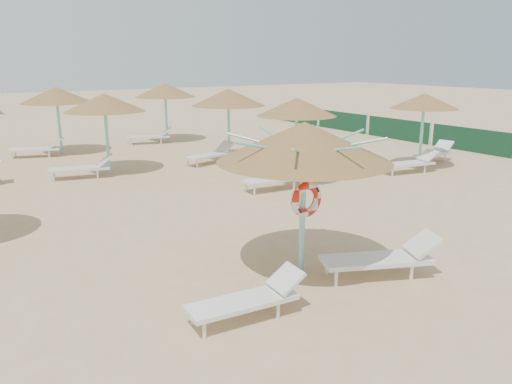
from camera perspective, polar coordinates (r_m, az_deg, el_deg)
ground at (r=9.14m, az=3.67°, el=-9.48°), size 120.00×120.00×0.00m
main_palapa at (r=8.68m, az=5.53°, el=5.64°), size 3.06×3.06×2.74m
lounger_main_a at (r=7.62m, az=-0.73°, el=-12.06°), size 1.84×0.67×0.66m
lounger_main_b at (r=9.23m, az=14.39°, el=-7.24°), size 2.17×1.39×0.76m
palapa_field at (r=18.63m, az=-16.15°, el=9.81°), size 19.43×13.41×2.72m
windbreak_fence at (r=25.45m, az=15.97°, el=6.89°), size 0.08×19.84×1.10m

